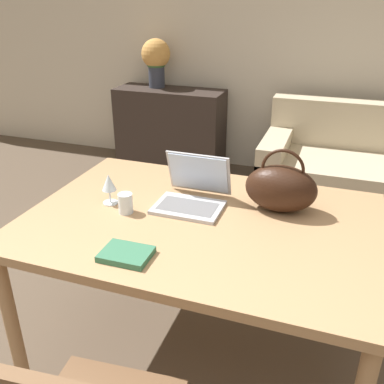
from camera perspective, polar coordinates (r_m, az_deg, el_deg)
The scene contains 10 objects.
wall_back at distance 4.21m, azimuth 12.72°, elevation 20.39°, with size 10.00×0.06×2.70m.
dining_table at distance 1.88m, azimuth 1.20°, elevation -5.61°, with size 1.50×1.05×0.78m.
couch at distance 3.84m, azimuth 22.45°, elevation 2.17°, with size 1.74×0.86×0.82m.
sideboard at distance 4.36m, azimuth -2.91°, elevation 8.36°, with size 1.07×0.40×0.80m.
laptop at distance 1.95m, azimuth 0.17°, elevation 0.15°, with size 0.30×0.30×0.22m.
drinking_glass at distance 1.89m, azimuth -8.85°, elevation -1.49°, with size 0.06×0.06×0.09m.
wine_glass at distance 1.96m, azimuth -11.02°, elevation 1.05°, with size 0.07×0.07×0.14m.
handbag at distance 1.90m, azimuth 11.77°, elevation 0.54°, with size 0.31×0.18×0.29m.
flower_vase at distance 4.33m, azimuth -4.82°, elevation 17.32°, with size 0.28×0.28×0.46m.
book at distance 1.60m, azimuth -8.77°, elevation -8.19°, with size 0.18×0.14×0.02m.
Camera 1 is at (0.55, -0.75, 1.66)m, focal length 40.00 mm.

